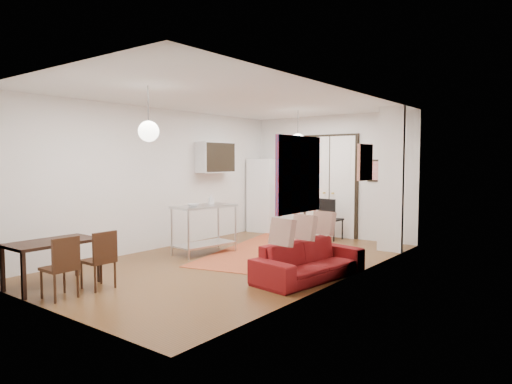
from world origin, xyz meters
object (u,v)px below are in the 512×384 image
Objects in this scene: coffee_table at (298,245)px; dining_table at (52,246)px; dining_chair_near at (103,254)px; sofa at (310,260)px; dining_chair_far at (65,262)px; fridge at (264,195)px; black_side_chair at (333,215)px; kitchen_counter at (204,222)px.

dining_table is (-2.02, -3.44, 0.27)m from coffee_table.
sofa is at bearing 136.32° from dining_chair_near.
dining_chair_far is at bearing 0.00° from dining_chair_near.
sofa is 2.34× the size of dining_chair_near.
fridge is 1.95× the size of black_side_chair.
dining_chair_far is 0.87× the size of black_side_chair.
fridge reaches higher than dining_table.
kitchen_counter is 3.25m from dining_chair_far.
dining_table reaches higher than coffee_table.
dining_table reaches higher than sofa.
kitchen_counter is 3.12m from fridge.
kitchen_counter is (-1.93, -0.39, 0.30)m from coffee_table.
black_side_chair is at bearing 104.96° from coffee_table.
dining_chair_near is at bearing 144.32° from sofa.
black_side_chair is (0.72, 6.22, 0.08)m from dining_chair_far.
sofa is 4.87m from fridge.
dining_chair_far is (1.28, -6.22, -0.46)m from fridge.
coffee_table is 1.99m from kitchen_counter.
dining_chair_far is 6.27m from black_side_chair.
dining_chair_near is 0.58m from dining_chair_far.
black_side_chair reaches higher than dining_table.
dining_chair_near reaches higher than dining_table.
dining_chair_near is 1.00× the size of dining_chair_far.
dining_table is 1.45× the size of dining_chair_far.
black_side_chair is at bearing 30.39° from sofa.
sofa reaches higher than coffee_table.
kitchen_counter is at bearing 70.66° from black_side_chair.
fridge is at bearing -168.34° from dining_chair_far.
black_side_chair is at bearing 172.74° from dining_chair_near.
coffee_table is at bearing -52.13° from fridge.
kitchen_counter reaches higher than dining_chair_far.
coffee_table is at bearing 19.30° from kitchen_counter.
fridge is 1.54× the size of dining_table.
dining_table is at bearing 80.60° from black_side_chair.
sofa is at bearing -53.02° from fridge.
sofa is 3.08m from dining_chair_near.
kitchen_counter is 1.58× the size of dining_chair_near.
kitchen_counter reaches higher than sofa.
kitchen_counter is 1.09× the size of dining_table.
fridge reaches higher than black_side_chair.
dining_table is 6.21m from black_side_chair.
coffee_table is at bearing 49.82° from sofa.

